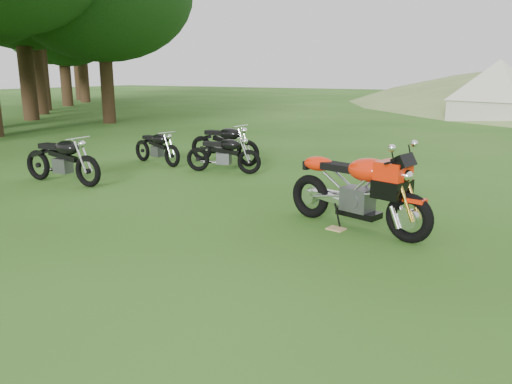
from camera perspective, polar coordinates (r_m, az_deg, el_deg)
The scene contains 9 objects.
ground at distance 6.08m, azimuth 0.69°, elevation -7.73°, with size 120.00×120.00×0.00m, color #214D10.
treeline at distance 30.36m, azimuth -18.79°, elevation 8.68°, with size 28.00×32.00×14.00m, color black, non-canonical shape.
sport_motorcycle at distance 7.20m, azimuth 11.46°, elevation 0.94°, with size 2.22×0.56×1.33m, color red, non-canonical shape.
plywood_board at distance 7.29m, azimuth 9.15°, elevation -4.17°, with size 0.24×0.19×0.02m, color tan.
vintage_moto_a at distance 10.76m, azimuth -21.35°, elevation 3.60°, with size 1.97×0.46×1.04m, color black, non-canonical shape.
vintage_moto_b at distance 11.17m, azimuth -3.78°, elevation 4.47°, with size 1.70×0.39×0.89m, color black, non-canonical shape.
vintage_moto_c at distance 12.45m, azimuth -11.30°, elevation 5.14°, with size 1.67×0.39×0.88m, color black, non-canonical shape.
vintage_moto_d at distance 12.29m, azimuth -3.68°, elevation 5.64°, with size 1.98×0.46×1.04m, color black, non-canonical shape.
tent_left at distance 25.52m, azimuth 25.89°, elevation 10.33°, with size 3.14×3.14×2.72m, color beige, non-canonical shape.
Camera 1 is at (2.79, -4.93, 2.21)m, focal length 35.00 mm.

